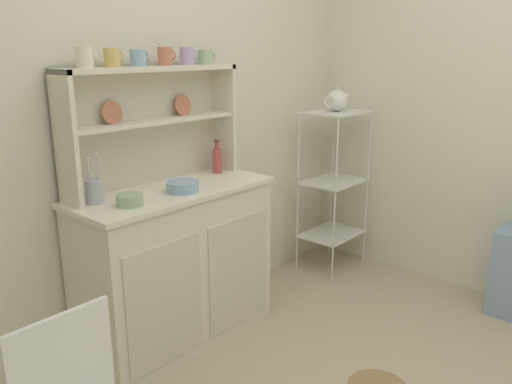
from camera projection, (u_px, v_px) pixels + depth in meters
name	position (u px, v px, depth m)	size (l,w,h in m)	color
wall_back	(153.00, 106.00, 2.72)	(3.84, 0.05, 2.50)	silver
hutch_cabinet	(177.00, 266.00, 2.71)	(1.07, 0.45, 0.86)	silver
hutch_shelf_unit	(150.00, 116.00, 2.60)	(1.00, 0.18, 0.60)	beige
bakers_rack	(334.00, 175.00, 3.61)	(0.44, 0.33, 1.14)	silver
cup_cream_0	(85.00, 57.00, 2.24)	(0.09, 0.08, 0.09)	silver
cup_gold_1	(112.00, 58.00, 2.34)	(0.09, 0.07, 0.08)	#DBB760
cup_sky_2	(138.00, 58.00, 2.44)	(0.09, 0.08, 0.08)	#8EB2D1
cup_terracotta_3	(165.00, 56.00, 2.56)	(0.09, 0.07, 0.09)	#C67556
cup_lilac_4	(187.00, 56.00, 2.66)	(0.09, 0.07, 0.09)	#B79ECC
cup_sage_5	(206.00, 57.00, 2.76)	(0.10, 0.08, 0.08)	#9EB78E
bowl_mixing_large	(130.00, 200.00, 2.32)	(0.12, 0.12, 0.05)	#9EB78E
bowl_floral_medium	(183.00, 187.00, 2.54)	(0.16, 0.16, 0.05)	#8EB2D1
jam_bottle	(217.00, 160.00, 2.92)	(0.05, 0.05, 0.19)	#B74C47
utensil_jar	(94.00, 191.00, 2.34)	(0.08, 0.08, 0.23)	#B2B7C6
porcelain_teapot	(337.00, 100.00, 3.47)	(0.24, 0.15, 0.17)	white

